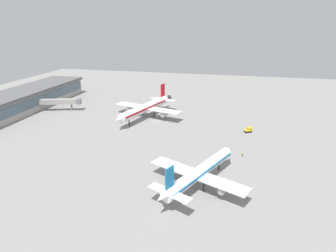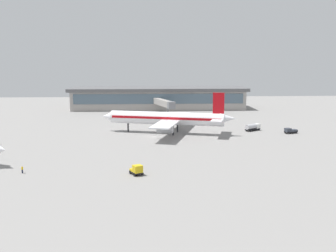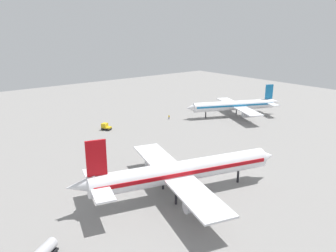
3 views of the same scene
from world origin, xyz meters
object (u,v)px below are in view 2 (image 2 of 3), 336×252
Objects in this scene: fuel_truck at (253,127)px; baggage_tug at (137,170)px; airplane_at_gate at (168,118)px; ground_crew_worker at (22,170)px; pushback_tractor at (290,131)px.

baggage_tug is at bearing -160.89° from fuel_truck.
airplane_at_gate is 60.27m from ground_crew_worker.
baggage_tug is 67.88m from fuel_truck.
baggage_tug is at bearing 24.90° from pushback_tractor.
airplane_at_gate is at bearing 151.85° from fuel_truck.
pushback_tractor is 13.07m from fuel_truck.
airplane_at_gate reaches higher than ground_crew_worker.
airplane_at_gate is at bearing 16.83° from ground_crew_worker.
fuel_truck is (-30.60, -3.43, -3.85)m from airplane_at_gate.
pushback_tractor is (-42.26, 2.46, -4.27)m from airplane_at_gate.
baggage_tug is at bearing -43.02° from ground_crew_worker.
airplane_at_gate is at bearing 142.83° from baggage_tug.
airplane_at_gate is 27.83× the size of ground_crew_worker.
airplane_at_gate reaches higher than baggage_tug.
pushback_tractor is (-51.88, -48.78, -0.19)m from baggage_tug.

